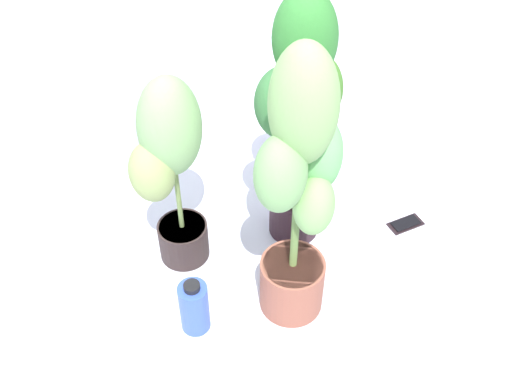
{
  "coord_description": "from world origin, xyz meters",
  "views": [
    {
      "loc": [
        -1.53,
        -0.58,
        1.74
      ],
      "look_at": [
        -0.23,
        0.14,
        0.36
      ],
      "focal_mm": 41.78,
      "sensor_mm": 36.0,
      "label": 1
    }
  ],
  "objects_px": {
    "potted_plant_front_left": "(300,188)",
    "potted_plant_back_left": "(170,163)",
    "nutrient_bottle": "(194,307)",
    "cell_phone": "(406,224)",
    "potted_plant_center": "(302,108)"
  },
  "relations": [
    {
      "from": "potted_plant_center",
      "to": "nutrient_bottle",
      "type": "distance_m",
      "value": 0.76
    },
    {
      "from": "potted_plant_front_left",
      "to": "nutrient_bottle",
      "type": "bearing_deg",
      "value": 134.91
    },
    {
      "from": "potted_plant_front_left",
      "to": "nutrient_bottle",
      "type": "relative_size",
      "value": 4.65
    },
    {
      "from": "potted_plant_center",
      "to": "cell_phone",
      "type": "distance_m",
      "value": 0.74
    },
    {
      "from": "potted_plant_front_left",
      "to": "cell_phone",
      "type": "bearing_deg",
      "value": -22.17
    },
    {
      "from": "nutrient_bottle",
      "to": "cell_phone",
      "type": "bearing_deg",
      "value": -30.43
    },
    {
      "from": "potted_plant_center",
      "to": "nutrient_bottle",
      "type": "bearing_deg",
      "value": 170.43
    },
    {
      "from": "potted_plant_back_left",
      "to": "cell_phone",
      "type": "bearing_deg",
      "value": -50.5
    },
    {
      "from": "potted_plant_front_left",
      "to": "potted_plant_back_left",
      "type": "bearing_deg",
      "value": 91.04
    },
    {
      "from": "potted_plant_back_left",
      "to": "nutrient_bottle",
      "type": "distance_m",
      "value": 0.49
    },
    {
      "from": "potted_plant_center",
      "to": "cell_phone",
      "type": "height_order",
      "value": "potted_plant_center"
    },
    {
      "from": "cell_phone",
      "to": "potted_plant_back_left",
      "type": "bearing_deg",
      "value": -104.98
    },
    {
      "from": "cell_phone",
      "to": "nutrient_bottle",
      "type": "bearing_deg",
      "value": -84.92
    },
    {
      "from": "potted_plant_back_left",
      "to": "potted_plant_front_left",
      "type": "xyz_separation_m",
      "value": [
        0.01,
        -0.47,
        0.09
      ]
    },
    {
      "from": "potted_plant_back_left",
      "to": "potted_plant_front_left",
      "type": "relative_size",
      "value": 0.76
    }
  ]
}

